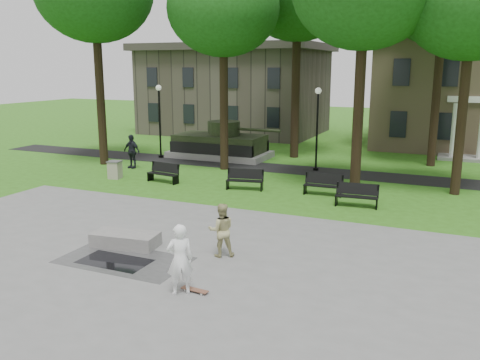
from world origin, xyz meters
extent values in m
plane|color=#306317|center=(0.00, 0.00, 0.00)|extent=(120.00, 120.00, 0.00)
cube|color=gray|center=(0.00, -5.00, 0.01)|extent=(22.00, 16.00, 0.02)
cube|color=black|center=(0.00, 12.00, 0.01)|extent=(44.00, 2.60, 0.01)
cube|color=#4C443D|center=(-11.00, 26.50, 3.60)|extent=(15.00, 10.00, 7.20)
cylinder|color=black|center=(-12.00, 9.00, 4.48)|extent=(0.52, 0.52, 8.96)
cylinder|color=black|center=(-4.50, 10.50, 4.00)|extent=(0.48, 0.48, 8.00)
ellipsoid|color=#15430F|center=(-4.50, 10.50, 9.00)|extent=(6.20, 6.20, 5.27)
cylinder|color=black|center=(3.50, 8.50, 4.16)|extent=(0.50, 0.50, 8.32)
cylinder|color=black|center=(8.00, 9.50, 3.84)|extent=(0.46, 0.46, 7.68)
ellipsoid|color=#15430F|center=(8.00, 9.50, 8.64)|extent=(6.00, 6.00, 5.10)
cylinder|color=black|center=(-2.00, 16.00, 4.64)|extent=(0.54, 0.54, 9.28)
cylinder|color=black|center=(6.50, 16.50, 4.32)|extent=(0.50, 0.50, 8.64)
cylinder|color=black|center=(-10.00, 12.30, 2.20)|extent=(0.12, 0.12, 4.40)
sphere|color=silver|center=(-10.00, 12.30, 4.55)|extent=(0.36, 0.36, 0.36)
cylinder|color=black|center=(-10.00, 12.30, 0.08)|extent=(0.32, 0.32, 0.16)
cylinder|color=black|center=(0.50, 12.30, 2.20)|extent=(0.12, 0.12, 4.40)
sphere|color=silver|center=(0.50, 12.30, 4.55)|extent=(0.36, 0.36, 0.36)
cylinder|color=black|center=(0.50, 12.30, 0.08)|extent=(0.32, 0.32, 0.16)
cube|color=gray|center=(-6.50, 14.00, 0.20)|extent=(6.50, 3.40, 0.40)
cube|color=#29311A|center=(-6.50, 14.00, 0.95)|extent=(5.80, 2.80, 1.10)
cube|color=black|center=(-6.50, 12.65, 0.75)|extent=(5.80, 0.35, 0.70)
cube|color=black|center=(-6.50, 15.35, 0.75)|extent=(5.80, 0.35, 0.70)
cylinder|color=#29311A|center=(-6.20, 14.00, 1.95)|extent=(2.10, 2.10, 0.90)
cylinder|color=#29311A|center=(-3.90, 14.00, 1.95)|extent=(3.20, 0.18, 0.18)
cube|color=black|center=(-1.36, -3.94, 0.02)|extent=(2.20, 1.20, 0.00)
cube|color=gray|center=(-1.89, -2.64, 0.24)|extent=(2.31, 1.27, 0.45)
cube|color=brown|center=(1.94, -4.85, 0.06)|extent=(0.79, 0.26, 0.07)
imported|color=white|center=(1.66, -5.10, 0.98)|extent=(0.83, 0.80, 1.92)
imported|color=tan|center=(1.44, -2.19, 0.88)|extent=(1.05, 0.99, 1.71)
imported|color=black|center=(-9.65, 8.61, 1.00)|extent=(1.23, 0.65, 2.00)
cube|color=black|center=(-5.92, 6.07, 0.45)|extent=(1.85, 0.71, 0.05)
cube|color=black|center=(-5.92, 6.29, 0.75)|extent=(1.80, 0.42, 0.50)
cube|color=black|center=(-6.77, 6.07, 0.23)|extent=(0.13, 0.45, 0.45)
cube|color=black|center=(-5.07, 6.07, 0.23)|extent=(0.13, 0.45, 0.45)
cube|color=black|center=(-1.40, 6.29, 0.45)|extent=(1.85, 0.80, 0.05)
cube|color=black|center=(-1.40, 6.51, 0.75)|extent=(1.79, 0.51, 0.50)
cube|color=black|center=(-2.25, 6.29, 0.23)|extent=(0.15, 0.45, 0.45)
cube|color=black|center=(-0.55, 6.29, 0.23)|extent=(0.15, 0.45, 0.45)
cube|color=black|center=(2.37, 6.75, 0.45)|extent=(1.82, 0.52, 0.05)
cube|color=black|center=(2.37, 6.97, 0.75)|extent=(1.80, 0.22, 0.50)
cube|color=black|center=(1.52, 6.75, 0.23)|extent=(0.08, 0.45, 0.45)
cube|color=black|center=(3.22, 6.75, 0.23)|extent=(0.08, 0.45, 0.45)
cube|color=black|center=(4.20, 5.36, 0.45)|extent=(1.83, 0.58, 0.05)
cube|color=black|center=(4.20, 5.58, 0.75)|extent=(1.81, 0.29, 0.50)
cube|color=black|center=(3.35, 5.36, 0.23)|extent=(0.09, 0.45, 0.45)
cube|color=black|center=(5.05, 5.36, 0.23)|extent=(0.09, 0.45, 0.45)
cube|color=#9D9881|center=(-8.77, 5.85, 0.45)|extent=(0.70, 0.70, 0.90)
cube|color=#4C4C4C|center=(-8.77, 5.85, 0.93)|extent=(0.77, 0.77, 0.06)
camera|label=1|loc=(8.08, -15.82, 5.87)|focal=38.00mm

